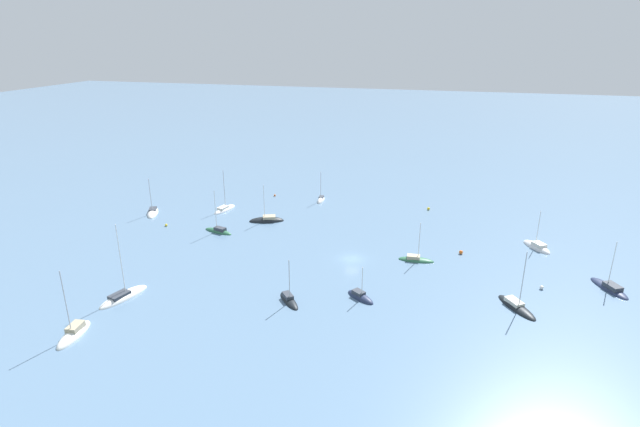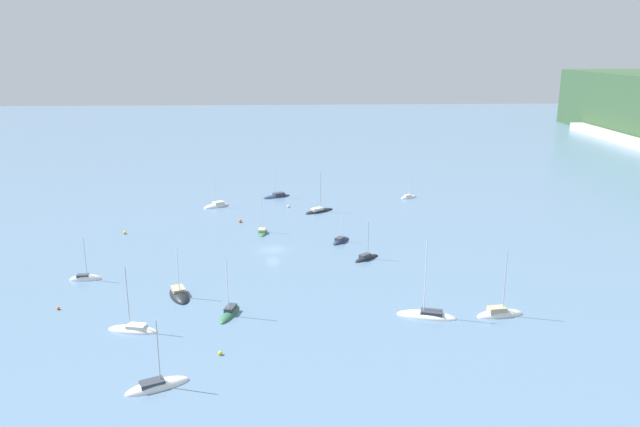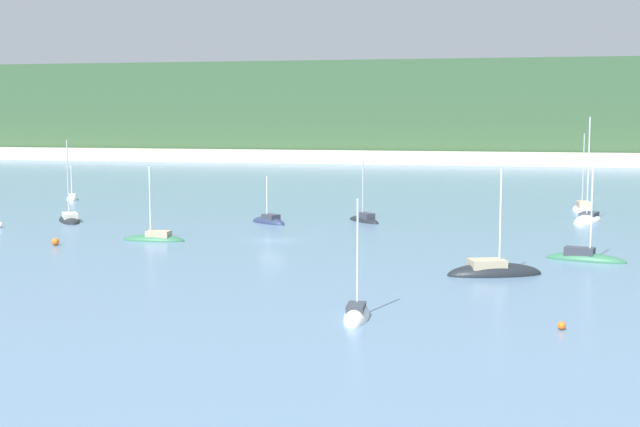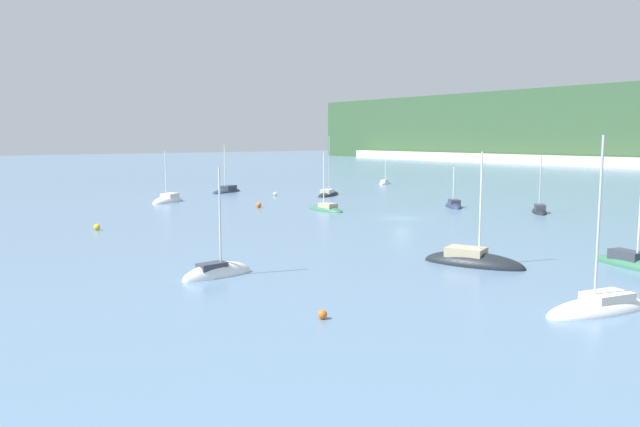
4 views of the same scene
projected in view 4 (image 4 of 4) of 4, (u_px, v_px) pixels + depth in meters
ground_plane at (402, 218)px, 74.26m from camera, size 600.00×600.00×0.00m
sailboat_0 at (227, 191)px, 109.31m from camera, size 6.00×8.21×8.99m
sailboat_1 at (168, 201)px, 92.87m from camera, size 6.04×7.24×8.56m
sailboat_2 at (217, 275)px, 43.45m from camera, size 1.93×5.58×8.60m
sailboat_3 at (385, 184)px, 127.86m from camera, size 3.60×5.11×5.95m
sailboat_4 at (326, 210)px, 82.07m from camera, size 6.67×2.35×8.22m
sailboat_6 at (473, 263)px, 47.41m from camera, size 8.36×5.41×9.55m
sailboat_7 at (599, 309)px, 34.78m from camera, size 3.83×7.77×10.57m
sailboat_9 at (328, 195)px, 103.13m from camera, size 6.55×8.11×10.50m
sailboat_10 at (454, 207)px, 85.99m from camera, size 5.67×4.84×6.39m
sailboat_11 at (539, 212)px, 79.77m from camera, size 5.35×5.86×8.04m
sailboat_12 at (632, 265)px, 46.56m from camera, size 7.28×3.56×9.92m
mooring_buoy_0 at (323, 314)px, 33.24m from camera, size 0.50×0.50×0.50m
mooring_buoy_1 at (97, 227)px, 64.87m from camera, size 0.65×0.65×0.65m
mooring_buoy_3 at (275, 194)px, 102.38m from camera, size 0.65×0.65×0.65m
mooring_buoy_4 at (259, 205)px, 85.39m from camera, size 0.74×0.74×0.74m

